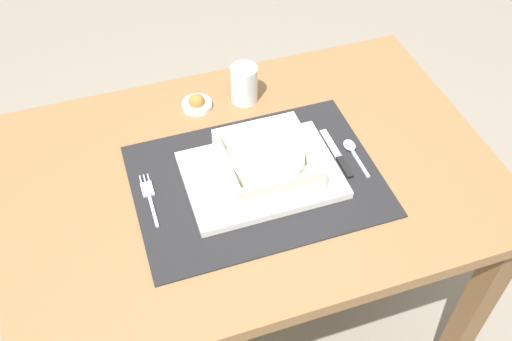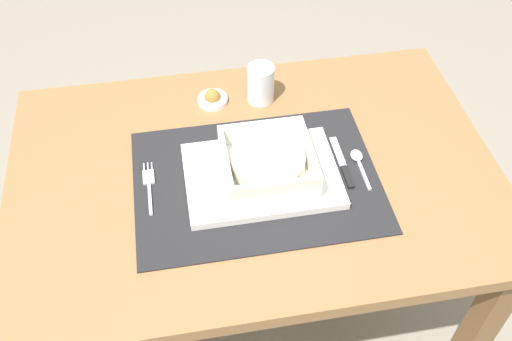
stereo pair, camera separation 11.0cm
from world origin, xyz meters
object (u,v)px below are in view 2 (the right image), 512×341
object	(u,v)px
condiment_saucer	(213,98)
spoon	(358,159)
porridge_bowl	(268,164)
butter_knife	(343,165)
dining_table	(254,203)
fork	(149,184)
drinking_glass	(261,86)

from	to	relation	value
condiment_saucer	spoon	bearing A→B (deg)	-41.34
porridge_bowl	butter_knife	distance (m)	0.16
dining_table	spoon	size ratio (longest dim) A/B	9.14
butter_knife	porridge_bowl	bearing A→B (deg)	177.09
spoon	dining_table	bearing A→B (deg)	176.35
fork	butter_knife	distance (m)	0.38
fork	condiment_saucer	xyz separation A→B (m)	(0.15, 0.22, 0.00)
drinking_glass	condiment_saucer	size ratio (longest dim) A/B	1.31
spoon	condiment_saucer	distance (m)	0.35
fork	drinking_glass	xyz separation A→B (m)	(0.26, 0.21, 0.03)
dining_table	spoon	distance (m)	0.24
dining_table	drinking_glass	xyz separation A→B (m)	(0.05, 0.21, 0.14)
dining_table	porridge_bowl	xyz separation A→B (m)	(0.02, -0.03, 0.15)
fork	spoon	bearing A→B (deg)	-1.85
drinking_glass	dining_table	bearing A→B (deg)	-103.78
dining_table	condiment_saucer	bearing A→B (deg)	104.39
butter_knife	condiment_saucer	size ratio (longest dim) A/B	2.13
condiment_saucer	drinking_glass	bearing A→B (deg)	-4.26
dining_table	condiment_saucer	xyz separation A→B (m)	(-0.06, 0.22, 0.12)
spoon	drinking_glass	bearing A→B (deg)	125.87
spoon	fork	bearing A→B (deg)	179.55
butter_knife	drinking_glass	xyz separation A→B (m)	(-0.12, 0.23, 0.03)
drinking_glass	condiment_saucer	distance (m)	0.11
fork	butter_knife	world-z (taller)	butter_knife
spoon	drinking_glass	xyz separation A→B (m)	(-0.16, 0.22, 0.03)
fork	condiment_saucer	size ratio (longest dim) A/B	2.03
porridge_bowl	fork	bearing A→B (deg)	174.88
dining_table	butter_knife	xyz separation A→B (m)	(0.17, -0.02, 0.11)
fork	drinking_glass	distance (m)	0.34
porridge_bowl	condiment_saucer	distance (m)	0.26
dining_table	fork	bearing A→B (deg)	-178.00
porridge_bowl	fork	xyz separation A→B (m)	(-0.23, 0.02, -0.04)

